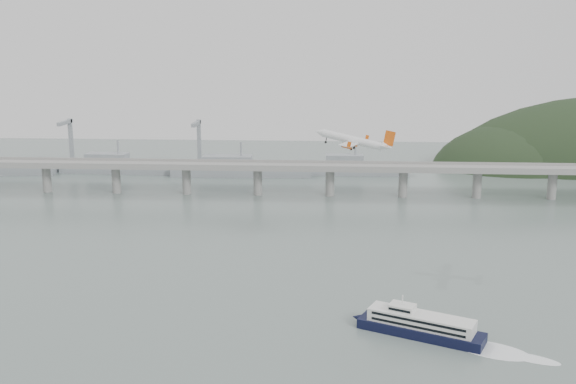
{
  "coord_description": "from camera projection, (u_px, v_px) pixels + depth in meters",
  "views": [
    {
      "loc": [
        19.13,
        -254.0,
        107.81
      ],
      "look_at": [
        0.0,
        55.0,
        36.0
      ],
      "focal_mm": 42.0,
      "sensor_mm": 36.0,
      "label": 1
    }
  ],
  "objects": [
    {
      "name": "bridge",
      "position": [
        299.0,
        170.0,
        463.01
      ],
      "size": [
        800.0,
        22.0,
        23.9
      ],
      "color": "gray",
      "rests_on": "ground"
    },
    {
      "name": "distant_fleet",
      "position": [
        111.0,
        166.0,
        538.15
      ],
      "size": [
        453.0,
        60.9,
        40.0
      ],
      "color": "gray",
      "rests_on": "ground"
    },
    {
      "name": "ferry",
      "position": [
        421.0,
        325.0,
        247.8
      ],
      "size": [
        71.39,
        38.22,
        14.4
      ],
      "rotation": [
        0.0,
        0.0,
        -0.43
      ],
      "color": "black",
      "rests_on": "ground"
    },
    {
      "name": "airliner",
      "position": [
        354.0,
        141.0,
        322.87
      ],
      "size": [
        39.06,
        36.12,
        10.48
      ],
      "rotation": [
        0.05,
        -0.18,
        2.85
      ],
      "color": "white",
      "rests_on": "ground"
    },
    {
      "name": "ground",
      "position": [
        280.0,
        309.0,
        272.47
      ],
      "size": [
        900.0,
        900.0,
        0.0
      ],
      "primitive_type": "plane",
      "color": "slate",
      "rests_on": "ground"
    }
  ]
}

